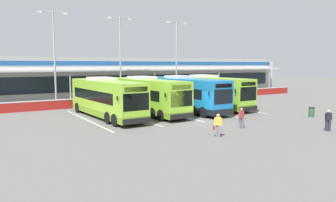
{
  "coord_description": "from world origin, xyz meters",
  "views": [
    {
      "loc": [
        -17.38,
        -22.5,
        5.02
      ],
      "look_at": [
        -1.56,
        3.0,
        1.6
      ],
      "focal_mm": 34.62,
      "sensor_mm": 36.0,
      "label": 1
    }
  ],
  "objects_px": {
    "coach_bus_leftmost": "(106,99)",
    "litter_bin": "(311,112)",
    "coach_bus_centre": "(184,94)",
    "lamp_post_west": "(54,53)",
    "coach_bus_left_centre": "(147,96)",
    "pedestrian_child": "(328,120)",
    "pedestrian_with_handbag": "(218,125)",
    "lamp_post_centre": "(120,54)",
    "coach_bus_right_centre": "(209,92)",
    "pedestrian_in_dark_coat": "(241,117)",
    "lamp_post_east": "(176,55)"
  },
  "relations": [
    {
      "from": "coach_bus_centre",
      "to": "coach_bus_right_centre",
      "type": "xyz_separation_m",
      "value": [
        4.02,
        0.82,
        0.0
      ]
    },
    {
      "from": "coach_bus_right_centre",
      "to": "coach_bus_leftmost",
      "type": "bearing_deg",
      "value": -177.84
    },
    {
      "from": "coach_bus_leftmost",
      "to": "pedestrian_with_handbag",
      "type": "distance_m",
      "value": 12.5
    },
    {
      "from": "coach_bus_right_centre",
      "to": "litter_bin",
      "type": "bearing_deg",
      "value": -68.95
    },
    {
      "from": "coach_bus_left_centre",
      "to": "coach_bus_right_centre",
      "type": "bearing_deg",
      "value": 2.3
    },
    {
      "from": "coach_bus_centre",
      "to": "lamp_post_west",
      "type": "xyz_separation_m",
      "value": [
        -11.11,
        10.02,
        4.5
      ]
    },
    {
      "from": "coach_bus_leftmost",
      "to": "lamp_post_east",
      "type": "relative_size",
      "value": 1.11
    },
    {
      "from": "coach_bus_centre",
      "to": "lamp_post_centre",
      "type": "distance_m",
      "value": 11.53
    },
    {
      "from": "coach_bus_centre",
      "to": "lamp_post_west",
      "type": "distance_m",
      "value": 15.63
    },
    {
      "from": "coach_bus_centre",
      "to": "litter_bin",
      "type": "relative_size",
      "value": 13.15
    },
    {
      "from": "lamp_post_east",
      "to": "coach_bus_left_centre",
      "type": "bearing_deg",
      "value": -135.92
    },
    {
      "from": "litter_bin",
      "to": "coach_bus_left_centre",
      "type": "bearing_deg",
      "value": 140.52
    },
    {
      "from": "coach_bus_right_centre",
      "to": "pedestrian_with_handbag",
      "type": "xyz_separation_m",
      "value": [
        -9.23,
        -12.43,
        -0.93
      ]
    },
    {
      "from": "coach_bus_left_centre",
      "to": "coach_bus_centre",
      "type": "relative_size",
      "value": 1.0
    },
    {
      "from": "pedestrian_with_handbag",
      "to": "litter_bin",
      "type": "height_order",
      "value": "pedestrian_with_handbag"
    },
    {
      "from": "coach_bus_left_centre",
      "to": "litter_bin",
      "type": "bearing_deg",
      "value": -39.48
    },
    {
      "from": "pedestrian_with_handbag",
      "to": "coach_bus_right_centre",
      "type": "bearing_deg",
      "value": 53.4
    },
    {
      "from": "lamp_post_centre",
      "to": "coach_bus_leftmost",
      "type": "bearing_deg",
      "value": -120.56
    },
    {
      "from": "coach_bus_centre",
      "to": "pedestrian_child",
      "type": "relative_size",
      "value": 7.55
    },
    {
      "from": "coach_bus_centre",
      "to": "lamp_post_west",
      "type": "bearing_deg",
      "value": 137.94
    },
    {
      "from": "coach_bus_left_centre",
      "to": "coach_bus_right_centre",
      "type": "distance_m",
      "value": 8.34
    },
    {
      "from": "lamp_post_centre",
      "to": "lamp_post_west",
      "type": "bearing_deg",
      "value": -178.68
    },
    {
      "from": "pedestrian_in_dark_coat",
      "to": "lamp_post_east",
      "type": "height_order",
      "value": "lamp_post_east"
    },
    {
      "from": "lamp_post_centre",
      "to": "pedestrian_in_dark_coat",
      "type": "bearing_deg",
      "value": -86.52
    },
    {
      "from": "coach_bus_leftmost",
      "to": "lamp_post_centre",
      "type": "xyz_separation_m",
      "value": [
        5.83,
        9.87,
        4.5
      ]
    },
    {
      "from": "pedestrian_in_dark_coat",
      "to": "coach_bus_left_centre",
      "type": "bearing_deg",
      "value": 103.84
    },
    {
      "from": "coach_bus_right_centre",
      "to": "litter_bin",
      "type": "height_order",
      "value": "coach_bus_right_centre"
    },
    {
      "from": "lamp_post_west",
      "to": "coach_bus_right_centre",
      "type": "bearing_deg",
      "value": -31.3
    },
    {
      "from": "lamp_post_west",
      "to": "lamp_post_east",
      "type": "relative_size",
      "value": 1.0
    },
    {
      "from": "coach_bus_leftmost",
      "to": "pedestrian_in_dark_coat",
      "type": "xyz_separation_m",
      "value": [
        7.07,
        -10.6,
        -0.91
      ]
    },
    {
      "from": "pedestrian_in_dark_coat",
      "to": "lamp_post_west",
      "type": "height_order",
      "value": "lamp_post_west"
    },
    {
      "from": "coach_bus_right_centre",
      "to": "pedestrian_in_dark_coat",
      "type": "distance_m",
      "value": 12.49
    },
    {
      "from": "coach_bus_centre",
      "to": "lamp_post_centre",
      "type": "bearing_deg",
      "value": 105.92
    },
    {
      "from": "lamp_post_west",
      "to": "pedestrian_with_handbag",
      "type": "bearing_deg",
      "value": -74.76
    },
    {
      "from": "coach_bus_left_centre",
      "to": "pedestrian_child",
      "type": "relative_size",
      "value": 7.55
    },
    {
      "from": "coach_bus_leftmost",
      "to": "lamp_post_centre",
      "type": "bearing_deg",
      "value": 59.44
    },
    {
      "from": "pedestrian_with_handbag",
      "to": "lamp_post_west",
      "type": "bearing_deg",
      "value": 105.24
    },
    {
      "from": "lamp_post_centre",
      "to": "coach_bus_centre",
      "type": "bearing_deg",
      "value": -74.08
    },
    {
      "from": "litter_bin",
      "to": "pedestrian_child",
      "type": "bearing_deg",
      "value": -135.97
    },
    {
      "from": "coach_bus_left_centre",
      "to": "coach_bus_centre",
      "type": "distance_m",
      "value": 4.34
    },
    {
      "from": "coach_bus_centre",
      "to": "pedestrian_child",
      "type": "bearing_deg",
      "value": -77.54
    },
    {
      "from": "coach_bus_centre",
      "to": "lamp_post_west",
      "type": "height_order",
      "value": "lamp_post_west"
    },
    {
      "from": "coach_bus_right_centre",
      "to": "lamp_post_west",
      "type": "distance_m",
      "value": 18.27
    },
    {
      "from": "pedestrian_with_handbag",
      "to": "litter_bin",
      "type": "bearing_deg",
      "value": 8.11
    },
    {
      "from": "coach_bus_centre",
      "to": "lamp_post_centre",
      "type": "xyz_separation_m",
      "value": [
        -2.91,
        10.21,
        4.5
      ]
    },
    {
      "from": "pedestrian_in_dark_coat",
      "to": "lamp_post_centre",
      "type": "distance_m",
      "value": 21.21
    },
    {
      "from": "coach_bus_centre",
      "to": "lamp_post_east",
      "type": "xyz_separation_m",
      "value": [
        5.62,
        10.11,
        4.5
      ]
    },
    {
      "from": "coach_bus_left_centre",
      "to": "pedestrian_in_dark_coat",
      "type": "xyz_separation_m",
      "value": [
        2.65,
        -10.75,
        -0.91
      ]
    },
    {
      "from": "pedestrian_in_dark_coat",
      "to": "lamp_post_east",
      "type": "xyz_separation_m",
      "value": [
        7.28,
        20.36,
        5.42
      ]
    },
    {
      "from": "coach_bus_leftmost",
      "to": "litter_bin",
      "type": "xyz_separation_m",
      "value": [
        16.81,
        -10.06,
        -1.32
      ]
    }
  ]
}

